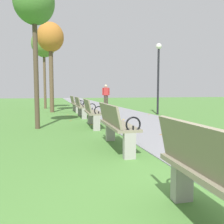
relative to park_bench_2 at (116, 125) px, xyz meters
The scene contains 11 objects.
paved_walkway 15.11m from the park_bench_2, 82.27° to the left, with size 3.06×44.00×0.02m, color gray.
park_bench_2 is the anchor object (origin of this frame).
park_bench_3 2.91m from the park_bench_2, 90.00° to the left, with size 0.54×1.62×0.90m.
park_bench_4 5.82m from the park_bench_2, 90.00° to the left, with size 0.48×1.60×0.90m.
park_bench_5 8.51m from the park_bench_2, 90.00° to the left, with size 0.50×1.61×0.90m.
tree_1 4.70m from the park_bench_2, 119.18° to the left, with size 1.20×1.20×4.43m.
tree_2 9.44m from the park_bench_2, 98.12° to the left, with size 1.42×1.42×4.84m.
tree_3 12.41m from the park_bench_2, 98.16° to the left, with size 1.60×1.60×5.16m.
pedestrian_walking 12.13m from the park_bench_2, 77.90° to the left, with size 0.52×0.27×1.62m.
lamp_post 7.45m from the park_bench_2, 57.70° to the left, with size 0.28×0.28×3.48m.
scattered_leaves 5.73m from the park_bench_2, 76.88° to the left, with size 5.27×16.48×0.02m.
Camera 1 is at (-1.71, -1.33, 1.14)m, focal length 36.86 mm.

